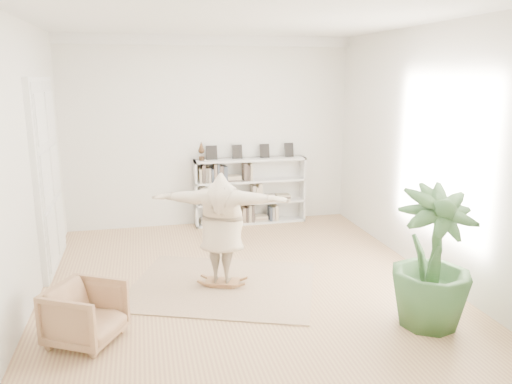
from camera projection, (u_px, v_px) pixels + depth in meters
floor at (242, 281)px, 7.18m from camera, size 6.00×6.00×0.00m
room_shell at (209, 40)px, 9.16m from camera, size 6.00×6.00×6.00m
doors at (48, 177)px, 7.49m from camera, size 0.09×1.78×2.92m
bookshelf at (250, 192)px, 9.87m from camera, size 2.20×0.35×1.64m
armchair at (86, 314)px, 5.48m from camera, size 0.97×0.97×0.66m
rug at (223, 286)px, 6.99m from camera, size 3.05×2.76×0.02m
rocker_board at (223, 282)px, 6.98m from camera, size 0.53×0.43×0.10m
person at (222, 226)px, 6.79m from camera, size 1.95×1.16×1.54m
houseplant at (432, 258)px, 5.74m from camera, size 0.94×0.94×1.66m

